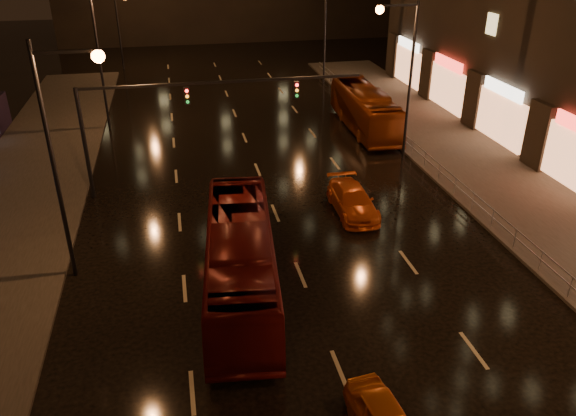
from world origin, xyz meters
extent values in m
plane|color=black|center=(0.00, 20.00, 0.00)|extent=(140.00, 140.00, 0.00)
cube|color=#38332D|center=(13.50, 15.00, 0.07)|extent=(7.00, 70.00, 0.15)
cylinder|color=black|center=(-9.60, 20.00, 3.10)|extent=(0.22, 0.22, 6.20)
cube|color=black|center=(-2.00, 20.00, 6.10)|extent=(15.20, 0.14, 0.14)
cube|color=black|center=(-4.00, 20.00, 5.45)|extent=(0.32, 0.18, 0.95)
cube|color=black|center=(2.00, 20.00, 5.45)|extent=(0.32, 0.18, 0.95)
sphere|color=#FF1E19|center=(-4.00, 19.88, 5.75)|extent=(0.18, 0.18, 0.18)
cylinder|color=#99999E|center=(10.20, 44.00, 0.65)|extent=(0.04, 0.04, 1.00)
cube|color=#99999E|center=(10.20, 18.00, 1.10)|extent=(0.05, 56.00, 0.05)
cube|color=#99999E|center=(10.20, 18.00, 0.70)|extent=(0.05, 56.00, 0.05)
imported|color=#530C0B|center=(-2.66, 9.34, 1.56)|extent=(3.79, 11.40, 3.12)
imported|color=maroon|center=(9.00, 28.16, 1.51)|extent=(2.96, 10.95, 3.02)
imported|color=#D25013|center=(4.00, 15.24, 0.69)|extent=(2.02, 4.79, 1.38)
camera|label=1|loc=(-4.71, -9.95, 13.63)|focal=35.00mm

